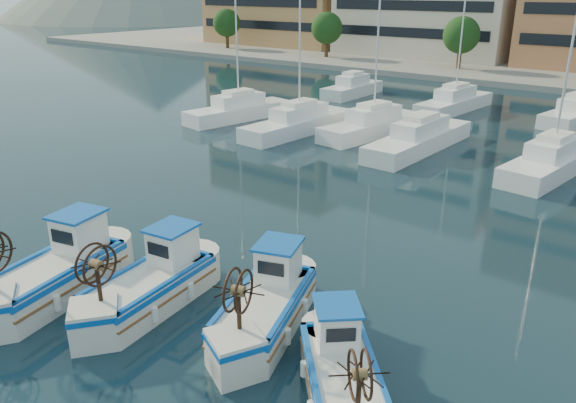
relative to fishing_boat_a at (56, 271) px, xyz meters
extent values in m
plane|color=#193542|center=(4.10, 0.59, -0.83)|extent=(300.00, 300.00, 0.00)
cylinder|color=#3F2B19|center=(-45.90, 54.09, 0.67)|extent=(0.50, 0.50, 3.00)
sphere|color=#1F481A|center=(-45.90, 54.09, 3.37)|extent=(4.00, 4.00, 4.00)
cylinder|color=#3F2B19|center=(-27.90, 54.09, 0.67)|extent=(0.50, 0.50, 3.00)
sphere|color=#1F481A|center=(-27.90, 54.09, 3.37)|extent=(4.00, 4.00, 4.00)
cylinder|color=#3F2B19|center=(-9.90, 54.09, 0.67)|extent=(0.50, 0.50, 3.00)
sphere|color=#1F481A|center=(-9.90, 54.09, 3.37)|extent=(4.00, 4.00, 4.00)
cone|color=slate|center=(-135.90, 110.59, -0.83)|extent=(180.00, 180.00, 60.00)
cube|color=white|center=(-13.00, 21.89, -0.33)|extent=(3.42, 8.71, 1.00)
cylinder|color=silver|center=(-13.00, 21.89, 5.17)|extent=(0.12, 0.12, 11.00)
cube|color=white|center=(-7.05, 21.42, -0.33)|extent=(2.63, 9.51, 1.00)
cylinder|color=silver|center=(-7.05, 21.42, 5.17)|extent=(0.12, 0.12, 11.00)
cube|color=white|center=(-2.90, 23.96, -0.33)|extent=(3.39, 8.87, 1.00)
cylinder|color=silver|center=(-2.90, 23.96, 5.17)|extent=(0.12, 0.12, 11.00)
cube|color=white|center=(1.08, 22.61, -0.33)|extent=(2.29, 9.90, 1.00)
cube|color=white|center=(8.53, 22.61, -0.33)|extent=(3.09, 8.54, 1.00)
cylinder|color=silver|center=(8.53, 22.61, 5.17)|extent=(0.12, 0.12, 11.00)
cube|color=white|center=(-11.70, 35.19, -0.33)|extent=(2.38, 7.23, 1.00)
cube|color=white|center=(-1.93, 34.65, -0.33)|extent=(2.78, 9.06, 1.00)
cylinder|color=silver|center=(-1.93, 34.65, 5.17)|extent=(0.12, 0.12, 11.00)
cube|color=white|center=(6.57, 36.03, -0.33)|extent=(3.36, 8.03, 1.00)
cube|color=silver|center=(0.04, -0.15, -0.27)|extent=(2.91, 4.78, 1.11)
cube|color=#0D50AF|center=(0.04, -0.15, 0.15)|extent=(3.00, 4.92, 0.17)
cube|color=blue|center=(0.04, -0.15, 0.08)|extent=(2.40, 4.25, 0.06)
cube|color=white|center=(-0.27, 1.09, 0.87)|extent=(1.46, 1.62, 1.17)
cube|color=#0D50AF|center=(-0.27, 1.09, 1.51)|extent=(1.65, 1.81, 0.08)
cube|color=silver|center=(2.82, 1.32, -0.31)|extent=(2.39, 4.37, 1.04)
cube|color=#0D50AF|center=(2.82, 1.32, 0.08)|extent=(2.46, 4.50, 0.16)
cube|color=blue|center=(2.82, 1.32, 0.02)|extent=(1.94, 3.90, 0.06)
cube|color=white|center=(2.64, 2.50, 0.75)|extent=(1.27, 1.43, 1.09)
cube|color=#0D50AF|center=(2.64, 2.50, 1.34)|extent=(1.44, 1.60, 0.08)
cylinder|color=#331E14|center=(3.09, -0.43, 0.78)|extent=(0.12, 0.12, 1.15)
cylinder|color=brown|center=(3.09, -0.43, 1.39)|extent=(0.35, 0.32, 0.28)
torus|color=#331E14|center=(2.94, -0.45, 1.39)|extent=(0.24, 1.15, 1.16)
torus|color=#331E14|center=(3.23, -0.41, 1.39)|extent=(0.24, 1.15, 1.16)
cube|color=silver|center=(6.31, 2.61, -0.32)|extent=(3.06, 4.44, 1.02)
cube|color=#0D50AF|center=(6.31, 2.61, 0.07)|extent=(3.15, 4.57, 0.16)
cube|color=blue|center=(6.31, 2.61, 0.01)|extent=(2.56, 3.92, 0.06)
cube|color=white|center=(5.90, 3.71, 0.73)|extent=(1.44, 1.56, 1.07)
cube|color=#0D50AF|center=(5.90, 3.71, 1.31)|extent=(1.63, 1.74, 0.08)
cylinder|color=#331E14|center=(6.91, 0.97, 0.76)|extent=(0.12, 0.12, 1.13)
cylinder|color=brown|center=(6.91, 0.97, 1.36)|extent=(0.39, 0.36, 0.27)
torus|color=#331E14|center=(6.78, 0.92, 1.36)|extent=(0.46, 1.09, 1.14)
torus|color=#331E14|center=(7.05, 1.02, 1.36)|extent=(0.46, 1.09, 1.14)
cube|color=silver|center=(9.66, 1.52, -0.37)|extent=(3.67, 3.75, 0.92)
cube|color=#0D50AF|center=(9.66, 1.52, -0.02)|extent=(3.78, 3.86, 0.14)
cube|color=blue|center=(9.66, 1.52, -0.08)|extent=(3.17, 3.24, 0.05)
cube|color=white|center=(8.94, 2.28, 0.57)|extent=(1.48, 1.49, 0.96)
cube|color=#0D50AF|center=(8.94, 2.28, 1.09)|extent=(1.67, 1.67, 0.07)
cylinder|color=#331E14|center=(10.74, 0.38, 0.60)|extent=(0.10, 0.10, 1.01)
cylinder|color=brown|center=(10.74, 0.38, 1.14)|extent=(0.37, 0.37, 0.24)
torus|color=#331E14|center=(10.65, 0.29, 1.14)|extent=(0.75, 0.78, 1.02)
torus|color=#331E14|center=(10.84, 0.47, 1.14)|extent=(0.75, 0.78, 1.02)
camera|label=1|loc=(15.33, -7.55, 8.23)|focal=35.00mm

